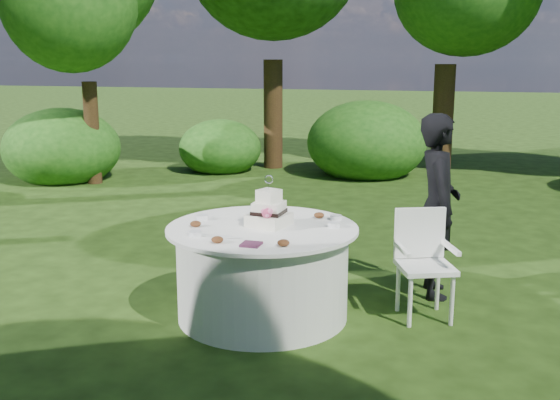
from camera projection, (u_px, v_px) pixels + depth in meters
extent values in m
plane|color=#1E330E|center=(263.00, 316.00, 5.47)|extent=(80.00, 80.00, 0.00)
cube|color=#4E213B|center=(251.00, 244.00, 4.77)|extent=(0.14, 0.14, 0.02)
ellipsoid|color=silver|center=(214.00, 236.00, 5.01)|extent=(0.48, 0.07, 0.01)
imported|color=black|center=(437.00, 206.00, 5.82)|extent=(0.51, 0.67, 1.64)
cylinder|color=silver|center=(263.00, 274.00, 5.39)|extent=(1.40, 1.40, 0.74)
cylinder|color=white|center=(262.00, 228.00, 5.31)|extent=(1.56, 1.56, 0.03)
cube|color=white|center=(269.00, 220.00, 5.33)|extent=(0.36, 0.36, 0.10)
cube|color=white|center=(269.00, 208.00, 5.31)|extent=(0.24, 0.24, 0.10)
cube|color=white|center=(269.00, 196.00, 5.29)|extent=(0.20, 0.20, 0.10)
cube|color=black|center=(269.00, 212.00, 5.32)|extent=(0.25, 0.25, 0.03)
sphere|color=#BE3862|center=(267.00, 213.00, 5.18)|extent=(0.08, 0.08, 0.08)
cylinder|color=silver|center=(269.00, 187.00, 5.27)|extent=(0.01, 0.01, 0.05)
torus|color=silver|center=(269.00, 179.00, 5.26)|extent=(0.07, 0.02, 0.07)
cube|color=white|center=(426.00, 267.00, 5.33)|extent=(0.55, 0.55, 0.04)
cube|color=white|center=(420.00, 233.00, 5.47)|extent=(0.41, 0.20, 0.43)
cylinder|color=white|center=(410.00, 302.00, 5.20)|extent=(0.04, 0.04, 0.42)
cylinder|color=silver|center=(452.00, 301.00, 5.23)|extent=(0.04, 0.04, 0.42)
cylinder|color=silver|center=(398.00, 287.00, 5.53)|extent=(0.04, 0.04, 0.42)
cylinder|color=silver|center=(438.00, 286.00, 5.57)|extent=(0.04, 0.04, 0.42)
cube|color=white|center=(402.00, 249.00, 5.28)|extent=(0.18, 0.37, 0.04)
cube|color=white|center=(451.00, 248.00, 5.32)|extent=(0.18, 0.37, 0.04)
cylinder|color=white|center=(202.00, 217.00, 5.54)|extent=(0.10, 0.10, 0.04)
cylinder|color=white|center=(195.00, 234.00, 5.02)|extent=(0.10, 0.10, 0.04)
cylinder|color=white|center=(334.00, 225.00, 5.28)|extent=(0.10, 0.10, 0.04)
cylinder|color=white|center=(336.00, 217.00, 5.53)|extent=(0.10, 0.10, 0.04)
ellipsoid|color=#562D16|center=(217.00, 240.00, 4.83)|extent=(0.09, 0.09, 0.05)
ellipsoid|color=#562D16|center=(196.00, 224.00, 5.30)|extent=(0.09, 0.09, 0.05)
ellipsoid|color=#562D16|center=(319.00, 215.00, 5.59)|extent=(0.09, 0.09, 0.05)
ellipsoid|color=#562D16|center=(283.00, 243.00, 4.75)|extent=(0.09, 0.09, 0.05)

